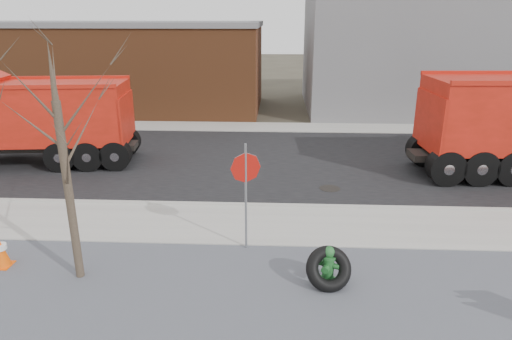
# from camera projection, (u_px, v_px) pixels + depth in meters

# --- Properties ---
(ground) EXTENTS (120.00, 120.00, 0.00)m
(ground) POSITION_uv_depth(u_px,v_px,m) (233.00, 229.00, 12.60)
(ground) COLOR #383328
(ground) RESTS_ON ground
(gravel_verge) EXTENTS (60.00, 5.00, 0.03)m
(gravel_verge) POSITION_uv_depth(u_px,v_px,m) (216.00, 304.00, 9.29)
(gravel_verge) COLOR slate
(gravel_verge) RESTS_ON ground
(sidewalk) EXTENTS (60.00, 2.50, 0.06)m
(sidewalk) POSITION_uv_depth(u_px,v_px,m) (234.00, 224.00, 12.83)
(sidewalk) COLOR #9E9B93
(sidewalk) RESTS_ON ground
(curb) EXTENTS (60.00, 0.15, 0.11)m
(curb) POSITION_uv_depth(u_px,v_px,m) (238.00, 205.00, 14.05)
(curb) COLOR #9E9B93
(curb) RESTS_ON ground
(road) EXTENTS (60.00, 9.40, 0.02)m
(road) POSITION_uv_depth(u_px,v_px,m) (248.00, 160.00, 18.56)
(road) COLOR black
(road) RESTS_ON ground
(far_sidewalk) EXTENTS (60.00, 2.00, 0.06)m
(far_sidewalk) POSITION_uv_depth(u_px,v_px,m) (255.00, 127.00, 23.94)
(far_sidewalk) COLOR #9E9B93
(far_sidewalk) RESTS_ON ground
(building_grey) EXTENTS (12.00, 10.00, 8.00)m
(building_grey) POSITION_uv_depth(u_px,v_px,m) (406.00, 43.00, 27.92)
(building_grey) COLOR slate
(building_grey) RESTS_ON ground
(building_brick) EXTENTS (20.20, 8.20, 5.30)m
(building_brick) POSITION_uv_depth(u_px,v_px,m) (98.00, 65.00, 28.28)
(building_brick) COLOR brown
(building_brick) RESTS_ON ground
(bare_tree) EXTENTS (3.20, 3.20, 5.20)m
(bare_tree) POSITION_uv_depth(u_px,v_px,m) (61.00, 135.00, 9.23)
(bare_tree) COLOR #382D23
(bare_tree) RESTS_ON ground
(fire_hydrant) EXTENTS (0.50, 0.50, 0.90)m
(fire_hydrant) POSITION_uv_depth(u_px,v_px,m) (328.00, 266.00, 9.93)
(fire_hydrant) COLOR #296C29
(fire_hydrant) RESTS_ON ground
(truck_tire) EXTENTS (1.12, 0.93, 0.99)m
(truck_tire) POSITION_uv_depth(u_px,v_px,m) (329.00, 269.00, 9.78)
(truck_tire) COLOR black
(truck_tire) RESTS_ON ground
(stop_sign) EXTENTS (0.71, 0.29, 2.75)m
(stop_sign) POSITION_uv_depth(u_px,v_px,m) (246.00, 179.00, 10.94)
(stop_sign) COLOR gray
(stop_sign) RESTS_ON ground
(traffic_cone_near) EXTENTS (0.44, 0.44, 0.84)m
(traffic_cone_near) POSITION_uv_depth(u_px,v_px,m) (0.00, 251.00, 10.57)
(traffic_cone_near) COLOR #FF5808
(traffic_cone_near) RESTS_ON ground
(dump_truck_red_b) EXTENTS (8.70, 3.37, 3.63)m
(dump_truck_red_b) POSITION_uv_depth(u_px,v_px,m) (30.00, 118.00, 17.54)
(dump_truck_red_b) COLOR black
(dump_truck_red_b) RESTS_ON ground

